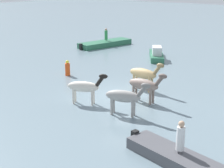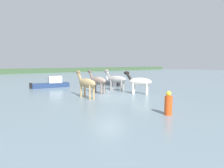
% 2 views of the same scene
% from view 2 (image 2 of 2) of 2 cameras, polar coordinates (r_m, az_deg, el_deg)
% --- Properties ---
extents(ground_plane, '(146.86, 146.86, 0.00)m').
position_cam_2_polar(ground_plane, '(13.73, -0.72, -3.83)').
color(ground_plane, slate).
extents(distant_shoreline, '(132.17, 6.00, 2.40)m').
position_cam_2_polar(distant_shoreline, '(53.85, -31.47, 2.73)').
color(distant_shoreline, '#3C5836').
rests_on(distant_shoreline, ground_plane).
extents(horse_gray_outer, '(0.60, 2.47, 1.93)m').
position_cam_2_polar(horse_gray_outer, '(13.00, -8.00, 0.28)').
color(horse_gray_outer, tan).
rests_on(horse_gray_outer, ground_plane).
extents(horse_chestnut_trailing, '(1.31, 2.28, 1.82)m').
position_cam_2_polar(horse_chestnut_trailing, '(14.73, 8.46, 0.73)').
color(horse_chestnut_trailing, silver).
rests_on(horse_chestnut_trailing, ground_plane).
extents(horse_dun_straggler, '(1.09, 2.40, 1.87)m').
position_cam_2_polar(horse_dun_straggler, '(16.64, 1.31, 1.51)').
color(horse_dun_straggler, '#9E9993').
rests_on(horse_dun_straggler, ground_plane).
extents(horse_mid_herd, '(0.58, 2.43, 1.89)m').
position_cam_2_polar(horse_mid_herd, '(15.06, -4.54, 1.05)').
color(horse_mid_herd, gray).
rests_on(horse_mid_herd, ground_plane).
extents(boat_tender_starboard, '(2.03, 4.51, 0.73)m').
position_cam_2_polar(boat_tender_starboard, '(21.72, -1.02, 0.31)').
color(boat_tender_starboard, '#4C4C51').
rests_on(boat_tender_starboard, ground_plane).
extents(boat_dinghy_port, '(3.91, 1.65, 1.31)m').
position_cam_2_polar(boat_dinghy_port, '(19.95, -18.31, -0.13)').
color(boat_dinghy_port, navy).
rests_on(boat_dinghy_port, ground_plane).
extents(person_helmsman_aft, '(0.32, 0.32, 1.19)m').
position_cam_2_polar(person_helmsman_aft, '(21.69, -1.47, 2.85)').
color(person_helmsman_aft, silver).
rests_on(person_helmsman_aft, boat_tender_starboard).
extents(buoy_channel_marker, '(0.36, 0.36, 1.14)m').
position_cam_2_polar(buoy_channel_marker, '(9.07, 17.14, -6.04)').
color(buoy_channel_marker, '#E54C19').
rests_on(buoy_channel_marker, ground_plane).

